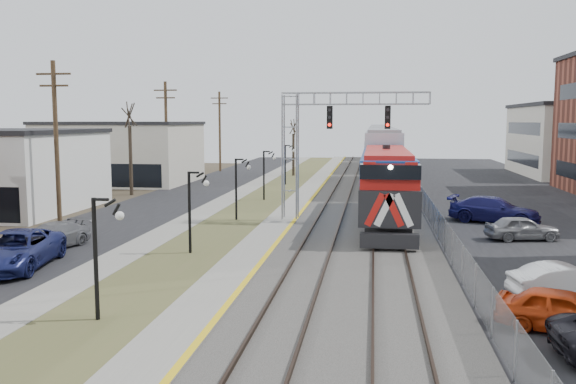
% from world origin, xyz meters
% --- Properties ---
extents(street_west, '(7.00, 120.00, 0.04)m').
position_xyz_m(street_west, '(-11.50, 35.00, 0.02)').
color(street_west, black).
rests_on(street_west, ground).
extents(sidewalk, '(2.00, 120.00, 0.08)m').
position_xyz_m(sidewalk, '(-7.00, 35.00, 0.04)').
color(sidewalk, gray).
rests_on(sidewalk, ground).
extents(grass_median, '(4.00, 120.00, 0.06)m').
position_xyz_m(grass_median, '(-4.00, 35.00, 0.03)').
color(grass_median, '#4F532C').
rests_on(grass_median, ground).
extents(platform, '(2.00, 120.00, 0.24)m').
position_xyz_m(platform, '(-1.00, 35.00, 0.12)').
color(platform, gray).
rests_on(platform, ground).
extents(ballast_bed, '(8.00, 120.00, 0.20)m').
position_xyz_m(ballast_bed, '(4.00, 35.00, 0.10)').
color(ballast_bed, '#595651').
rests_on(ballast_bed, ground).
extents(parking_lot, '(16.00, 120.00, 0.04)m').
position_xyz_m(parking_lot, '(16.00, 35.00, 0.02)').
color(parking_lot, black).
rests_on(parking_lot, ground).
extents(platform_edge, '(0.24, 120.00, 0.01)m').
position_xyz_m(platform_edge, '(-0.12, 35.00, 0.24)').
color(platform_edge, gold).
rests_on(platform_edge, platform).
extents(track_near, '(1.58, 120.00, 0.15)m').
position_xyz_m(track_near, '(2.00, 35.00, 0.28)').
color(track_near, '#2D2119').
rests_on(track_near, ballast_bed).
extents(track_far, '(1.58, 120.00, 0.15)m').
position_xyz_m(track_far, '(5.50, 35.00, 0.28)').
color(track_far, '#2D2119').
rests_on(track_far, ballast_bed).
extents(train, '(3.00, 85.85, 5.33)m').
position_xyz_m(train, '(5.50, 63.54, 2.92)').
color(train, '#1445A5').
rests_on(train, ground).
extents(signal_gantry, '(9.00, 1.07, 8.15)m').
position_xyz_m(signal_gantry, '(1.22, 27.99, 5.59)').
color(signal_gantry, gray).
rests_on(signal_gantry, ground).
extents(lampposts, '(0.14, 62.14, 4.00)m').
position_xyz_m(lampposts, '(-4.00, 18.29, 2.00)').
color(lampposts, black).
rests_on(lampposts, ground).
extents(utility_poles, '(0.28, 80.28, 10.00)m').
position_xyz_m(utility_poles, '(-14.50, 25.00, 5.00)').
color(utility_poles, '#4C3823').
rests_on(utility_poles, ground).
extents(fence, '(0.04, 120.00, 1.60)m').
position_xyz_m(fence, '(8.20, 35.00, 0.80)').
color(fence, gray).
rests_on(fence, ground).
extents(bare_trees, '(12.30, 42.30, 5.95)m').
position_xyz_m(bare_trees, '(-12.66, 38.91, 2.70)').
color(bare_trees, '#382D23').
rests_on(bare_trees, ground).
extents(car_lot_a, '(4.25, 2.95, 1.34)m').
position_xyz_m(car_lot_a, '(10.45, 8.85, 0.67)').
color(car_lot_a, '#B7340E').
rests_on(car_lot_a, ground).
extents(car_lot_b, '(4.21, 2.11, 1.32)m').
position_xyz_m(car_lot_b, '(11.57, 12.26, 0.66)').
color(car_lot_b, white).
rests_on(car_lot_b, ground).
extents(car_lot_d, '(5.98, 4.03, 1.61)m').
position_xyz_m(car_lot_d, '(12.25, 29.35, 0.80)').
color(car_lot_d, navy).
rests_on(car_lot_d, ground).
extents(car_lot_e, '(4.04, 2.24, 1.30)m').
position_xyz_m(car_lot_e, '(12.64, 23.69, 0.65)').
color(car_lot_e, gray).
rests_on(car_lot_e, ground).
extents(car_street_a, '(3.58, 6.20, 1.63)m').
position_xyz_m(car_street_a, '(-10.58, 14.01, 0.81)').
color(car_street_a, navy).
rests_on(car_street_a, ground).
extents(car_street_b, '(2.93, 4.74, 1.28)m').
position_xyz_m(car_street_b, '(-11.15, 17.99, 0.64)').
color(car_street_b, slate).
rests_on(car_street_b, ground).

